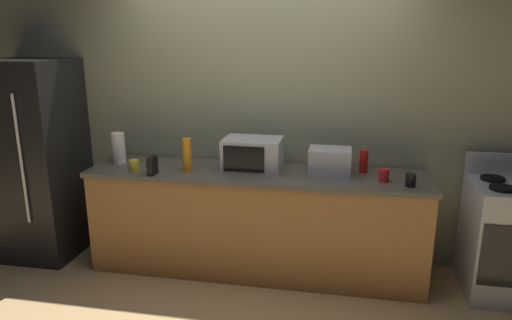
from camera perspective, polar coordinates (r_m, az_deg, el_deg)
ground_plane at (r=3.86m, az=-1.15°, el=-16.05°), size 8.00×8.00×0.00m
back_wall at (r=4.15m, az=1.06°, el=6.13°), size 6.40×0.10×2.70m
counter_run at (r=4.01m, az=-0.00°, el=-7.59°), size 2.84×0.64×0.90m
refrigerator at (r=4.68m, az=-25.49°, el=0.04°), size 0.72×0.73×1.80m
stove_range at (r=4.16m, az=28.56°, el=-8.55°), size 0.60×0.61×1.08m
microwave at (r=3.87m, az=-0.43°, el=0.71°), size 0.48×0.35×0.27m
toaster_oven at (r=3.82m, az=9.08°, el=-0.14°), size 0.34×0.26×0.21m
paper_towel_roll at (r=4.27m, az=-16.57°, el=1.44°), size 0.12×0.12×0.27m
cordless_phone at (r=3.85m, az=-12.66°, el=-0.68°), size 0.06×0.11×0.15m
bottle_hot_sauce at (r=3.91m, az=13.12°, el=-0.15°), size 0.07×0.07×0.19m
bottle_dish_soap at (r=3.87m, az=-8.49°, el=0.60°), size 0.07×0.07×0.28m
mug_red at (r=3.72m, az=15.46°, el=-1.80°), size 0.08×0.08×0.10m
mug_yellow at (r=4.00m, az=-14.77°, el=-0.64°), size 0.08×0.08×0.09m
mug_black at (r=3.66m, az=18.50°, el=-2.35°), size 0.08×0.08×0.10m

